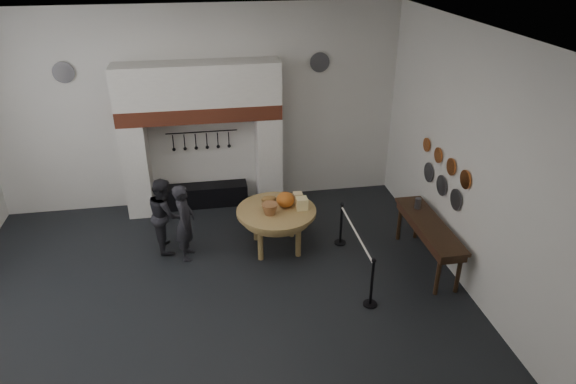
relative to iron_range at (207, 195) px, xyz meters
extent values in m
cube|color=black|center=(0.00, -3.72, -0.25)|extent=(9.00, 8.00, 0.02)
cube|color=silver|center=(0.00, -3.72, 4.25)|extent=(9.00, 8.00, 0.02)
cube|color=silver|center=(0.00, 0.28, 2.00)|extent=(9.00, 0.02, 4.50)
cube|color=silver|center=(4.50, -3.72, 2.00)|extent=(0.02, 8.00, 4.50)
cube|color=silver|center=(-1.48, -0.07, 0.82)|extent=(0.55, 0.70, 2.15)
cube|color=silver|center=(1.48, -0.07, 0.82)|extent=(0.55, 0.70, 2.15)
cube|color=#9E442B|center=(0.00, -0.07, 2.06)|extent=(3.50, 0.72, 0.32)
cube|color=silver|center=(0.00, -0.07, 2.67)|extent=(3.50, 0.70, 0.90)
cube|color=black|center=(0.00, 0.00, 0.00)|extent=(1.90, 0.45, 0.50)
cylinder|color=black|center=(0.00, 0.20, 1.50)|extent=(1.60, 0.02, 0.02)
cylinder|color=tan|center=(1.35, -2.10, 0.59)|extent=(1.70, 1.70, 0.07)
ellipsoid|color=#C55B1B|center=(1.55, -2.00, 0.78)|extent=(0.36, 0.36, 0.31)
cube|color=#F7E093|center=(1.85, -2.15, 0.74)|extent=(0.22, 0.22, 0.24)
cube|color=#F4D392|center=(1.83, -1.85, 0.72)|extent=(0.18, 0.18, 0.20)
cone|color=#955936|center=(1.20, -2.25, 0.73)|extent=(0.34, 0.34, 0.22)
ellipsoid|color=olive|center=(1.25, -1.75, 0.69)|extent=(0.31, 0.18, 0.13)
imported|color=black|center=(-0.44, -2.14, 0.54)|extent=(0.44, 0.61, 1.57)
imported|color=black|center=(-0.84, -1.74, 0.52)|extent=(0.71, 0.84, 1.54)
cube|color=#371F14|center=(4.10, -3.16, 0.62)|extent=(0.55, 2.20, 0.06)
cylinder|color=#535358|center=(4.10, -2.56, 0.76)|extent=(0.12, 0.12, 0.22)
cylinder|color=#C6662D|center=(4.46, -3.52, 1.70)|extent=(0.03, 0.34, 0.34)
cylinder|color=#C6662D|center=(4.46, -2.97, 1.70)|extent=(0.03, 0.32, 0.32)
cylinder|color=#C6662D|center=(4.46, -2.42, 1.70)|extent=(0.03, 0.30, 0.30)
cylinder|color=#C6662D|center=(4.46, -1.87, 1.70)|extent=(0.03, 0.28, 0.28)
cylinder|color=#4C4C51|center=(4.46, -3.32, 1.20)|extent=(0.03, 0.40, 0.40)
cylinder|color=#4C4C51|center=(4.46, -2.72, 1.20)|extent=(0.03, 0.40, 0.40)
cylinder|color=#4C4C51|center=(4.46, -2.12, 1.20)|extent=(0.03, 0.40, 0.40)
cylinder|color=#4C4C51|center=(-2.70, 0.24, 2.95)|extent=(0.44, 0.03, 0.44)
cylinder|color=#4C4C51|center=(2.70, 0.24, 2.95)|extent=(0.44, 0.03, 0.44)
cylinder|color=black|center=(2.67, -4.19, 0.20)|extent=(0.05, 0.05, 0.90)
cylinder|color=black|center=(2.67, -2.19, 0.20)|extent=(0.05, 0.05, 0.90)
cylinder|color=silver|center=(2.67, -3.19, 0.60)|extent=(0.04, 2.00, 0.04)
camera|label=1|loc=(0.07, -10.89, 5.53)|focal=32.00mm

